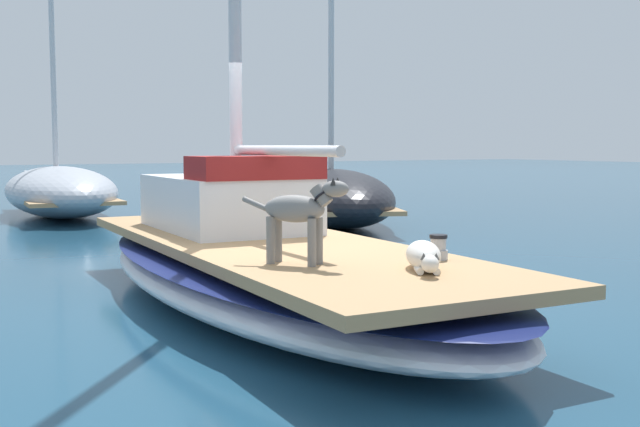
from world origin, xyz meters
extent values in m
plane|color=navy|center=(0.00, 0.00, 0.00)|extent=(120.00, 120.00, 0.00)
ellipsoid|color=white|center=(0.00, 0.00, 0.28)|extent=(2.75, 7.28, 0.56)
ellipsoid|color=navy|center=(0.00, 0.00, 0.46)|extent=(2.76, 7.32, 0.08)
cube|color=tan|center=(0.00, 0.00, 0.61)|extent=(2.28, 6.69, 0.10)
cylinder|color=silver|center=(0.03, -0.20, 1.56)|extent=(0.10, 2.20, 0.10)
cube|color=silver|center=(0.04, 1.20, 0.96)|extent=(1.48, 2.25, 0.60)
cube|color=maroon|center=(0.04, 0.43, 1.38)|extent=(1.35, 0.75, 0.24)
ellipsoid|color=gray|center=(-0.50, -1.46, 1.11)|extent=(0.49, 0.55, 0.22)
cylinder|color=gray|center=(-0.34, -1.56, 0.85)|extent=(0.07, 0.07, 0.38)
cylinder|color=gray|center=(-0.44, -1.64, 0.85)|extent=(0.07, 0.07, 0.38)
cylinder|color=gray|center=(-0.55, -1.27, 0.85)|extent=(0.07, 0.07, 0.38)
cylinder|color=gray|center=(-0.66, -1.35, 0.85)|extent=(0.07, 0.07, 0.38)
cylinder|color=gray|center=(-0.36, -1.64, 1.22)|extent=(0.20, 0.22, 0.19)
ellipsoid|color=gray|center=(-0.29, -1.74, 1.27)|extent=(0.24, 0.25, 0.13)
cone|color=#2A2929|center=(-0.25, -1.71, 1.33)|extent=(0.05, 0.05, 0.06)
cone|color=#2A2929|center=(-0.32, -1.77, 1.33)|extent=(0.05, 0.05, 0.06)
torus|color=black|center=(-0.36, -1.64, 1.22)|extent=(0.18, 0.18, 0.10)
cylinder|color=gray|center=(-0.71, -1.17, 1.14)|extent=(0.17, 0.20, 0.12)
ellipsoid|color=silver|center=(0.24, -2.19, 0.77)|extent=(0.53, 0.65, 0.22)
ellipsoid|color=silver|center=(0.05, -2.51, 0.76)|extent=(0.21, 0.24, 0.13)
cone|color=#504E4A|center=(0.09, -2.53, 0.82)|extent=(0.05, 0.05, 0.05)
cone|color=#504E4A|center=(0.01, -2.48, 0.82)|extent=(0.05, 0.05, 0.05)
cylinder|color=silver|center=(0.18, -2.40, 0.69)|extent=(0.14, 0.18, 0.06)
cylinder|color=silver|center=(0.08, -2.34, 0.69)|extent=(0.14, 0.18, 0.06)
cylinder|color=silver|center=(0.43, -1.85, 0.69)|extent=(0.12, 0.18, 0.04)
cylinder|color=#B7B7BC|center=(0.65, -1.85, 0.70)|extent=(0.16, 0.16, 0.08)
cylinder|color=#B7B7BC|center=(0.65, -1.85, 0.79)|extent=(0.13, 0.13, 0.10)
cylinder|color=black|center=(0.65, -1.85, 0.86)|extent=(0.15, 0.15, 0.03)
ellipsoid|color=#B2B7C1|center=(0.15, 11.11, 0.57)|extent=(2.66, 5.99, 1.14)
cube|color=tan|center=(0.15, 11.11, 0.45)|extent=(2.17, 5.38, 0.08)
cube|color=silver|center=(0.18, 11.55, 0.75)|extent=(1.38, 1.83, 0.52)
cube|color=navy|center=(0.09, 10.08, 0.67)|extent=(1.26, 1.82, 0.36)
cylinder|color=silver|center=(0.19, 11.69, 4.05)|extent=(0.12, 0.12, 7.20)
ellipsoid|color=black|center=(4.62, 6.44, 0.56)|extent=(4.23, 6.28, 1.13)
cube|color=tan|center=(4.62, 6.44, 0.45)|extent=(3.61, 5.57, 0.08)
cube|color=silver|center=(4.79, 6.85, 0.75)|extent=(1.76, 2.09, 0.52)
cube|color=navy|center=(4.22, 5.49, 0.67)|extent=(1.66, 2.05, 0.36)
cylinder|color=silver|center=(4.85, 6.99, 3.81)|extent=(0.12, 0.12, 6.71)
camera|label=1|loc=(-3.36, -6.86, 1.61)|focal=43.09mm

